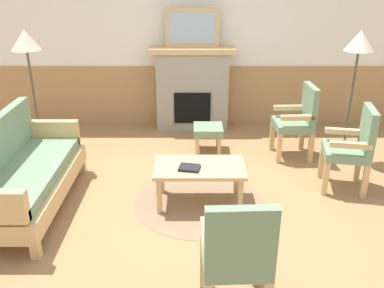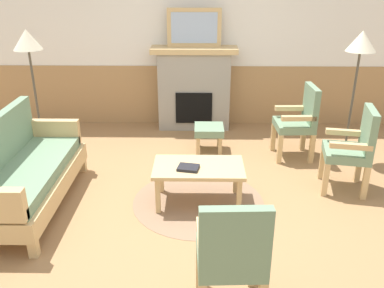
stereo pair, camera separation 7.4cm
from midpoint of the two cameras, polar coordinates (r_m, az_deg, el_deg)
ground_plane at (r=4.58m, az=-0.46°, el=-8.07°), size 14.00×14.00×0.00m
wall_back at (r=6.60m, az=-0.35°, el=13.86°), size 7.20×0.14×2.70m
fireplace at (r=6.50m, az=-0.35°, el=7.77°), size 1.30×0.44×1.28m
framed_picture at (r=6.32m, az=-0.37°, el=15.73°), size 0.80×0.04×0.56m
couch at (r=4.66m, az=-22.43°, el=-3.89°), size 0.70×1.80×0.98m
coffee_table at (r=4.41m, az=0.50°, el=-3.65°), size 0.96×0.56×0.44m
round_rug at (r=4.60m, az=0.48°, el=-7.91°), size 1.44×1.44×0.01m
book_on_table at (r=4.31m, az=-0.91°, el=-3.29°), size 0.24×0.21×0.03m
footstool at (r=5.74m, az=1.80°, el=1.75°), size 0.40×0.40×0.36m
armchair_near_fireplace at (r=4.97m, az=20.88°, el=-0.13°), size 0.56×0.56×0.98m
armchair_by_window_left at (r=5.65m, az=14.05°, el=3.47°), size 0.50×0.50×0.98m
armchair_front_left at (r=3.01m, az=5.43°, el=-14.63°), size 0.50×0.50×0.98m
floor_lamp_by_couch at (r=5.67m, az=-22.26°, el=12.08°), size 0.36×0.36×1.68m
floor_lamp_by_chairs at (r=5.59m, az=21.56°, el=12.05°), size 0.36×0.36×1.68m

